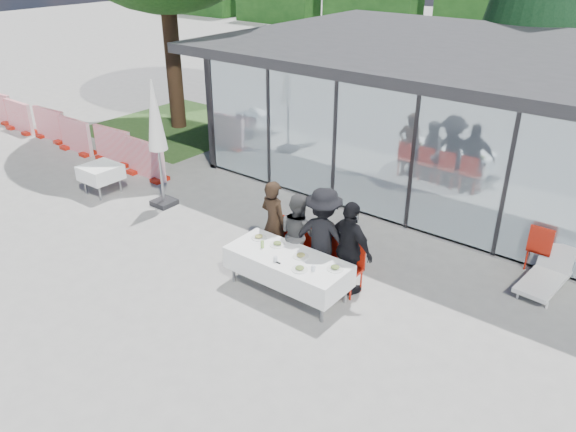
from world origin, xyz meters
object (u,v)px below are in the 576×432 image
object	(u,v)px
lounger	(547,274)
spare_chair_b	(540,246)
diner_chair_a	(276,236)
diner_chair_b	(300,245)
diner_b	(298,234)
diner_a	(274,222)
juice_bottle	(262,244)
dining_table	(288,266)
diner_chair_c	(324,254)
plate_a	(259,237)
diner_c	(323,237)
diner_chair_d	(351,264)
plate_c	(301,256)
plate_extra	(300,269)
construction_barriers	(48,127)
folded_eyeglasses	(277,262)
market_umbrella	(156,125)
diner_d	(350,249)
plate_d	(335,268)
spare_table_left	(101,173)
plate_b	(277,244)

from	to	relation	value
lounger	spare_chair_b	bearing A→B (deg)	123.28
diner_chair_a	diner_chair_b	world-z (taller)	same
diner_b	diner_chair_b	size ratio (longest dim) A/B	1.66
diner_a	juice_bottle	distance (m)	0.81
dining_table	diner_chair_c	size ratio (longest dim) A/B	2.32
dining_table	diner_chair_a	size ratio (longest dim) A/B	2.32
plate_a	diner_c	bearing A→B (deg)	24.51
diner_chair_a	plate_a	size ratio (longest dim) A/B	3.41
diner_chair_d	plate_c	size ratio (longest dim) A/B	3.41
diner_chair_a	diner_chair_d	xyz separation A→B (m)	(1.72, 0.00, 0.00)
plate_extra	construction_barriers	world-z (taller)	construction_barriers
folded_eyeglasses	lounger	size ratio (longest dim) A/B	0.10
juice_bottle	plate_a	bearing A→B (deg)	140.30
diner_chair_b	construction_barriers	bearing A→B (deg)	173.23
diner_chair_d	market_umbrella	world-z (taller)	market_umbrella
diner_d	diner_chair_b	bearing A→B (deg)	10.73
plate_d	folded_eyeglasses	bearing A→B (deg)	-154.10
spare_chair_b	diner_chair_b	bearing A→B (deg)	-142.54
construction_barriers	diner_chair_c	bearing A→B (deg)	-6.44
diner_c	spare_table_left	bearing A→B (deg)	-10.43
diner_chair_c	diner_d	bearing A→B (deg)	-6.26
plate_a	juice_bottle	size ratio (longest dim) A/B	2.11
diner_d	diner_chair_d	xyz separation A→B (m)	(-0.00, 0.06, -0.35)
plate_c	lounger	xyz separation A→B (m)	(3.42, 2.94, -0.52)
diner_chair_a	market_umbrella	xyz separation A→B (m)	(-3.73, 0.33, 1.46)
diner_b	market_umbrella	xyz separation A→B (m)	(-4.32, 0.39, 1.19)
plate_c	diner_b	bearing A→B (deg)	130.48
plate_c	spare_chair_b	distance (m)	4.62
plate_c	spare_chair_b	world-z (taller)	spare_chair_b
spare_table_left	spare_chair_b	distance (m)	10.09
diner_chair_a	diner_chair_b	distance (m)	0.59
diner_chair_d	folded_eyeglasses	world-z (taller)	diner_chair_d
plate_c	plate_extra	world-z (taller)	same
plate_d	diner_chair_a	bearing A→B (deg)	161.32
diner_chair_a	diner_chair_d	bearing A→B (deg)	0.00
market_umbrella	plate_b	bearing A→B (deg)	-11.87
plate_a	lounger	distance (m)	5.32
plate_extra	market_umbrella	xyz separation A→B (m)	(-5.05, 1.31, 1.22)
plate_extra	market_umbrella	bearing A→B (deg)	165.41
plate_extra	market_umbrella	size ratio (longest dim) A/B	0.10
diner_chair_a	plate_b	size ratio (longest dim) A/B	3.41
juice_bottle	dining_table	bearing A→B (deg)	5.16
dining_table	spare_table_left	distance (m)	6.36
plate_a	market_umbrella	xyz separation A→B (m)	(-3.79, 0.89, 1.22)
plate_a	construction_barriers	distance (m)	10.46
diner_a	diner_c	distance (m)	1.15
diner_chair_b	diner_chair_c	size ratio (longest dim) A/B	1.00
plate_d	dining_table	bearing A→B (deg)	-170.55
lounger	spare_table_left	bearing A→B (deg)	-166.08
diner_c	diner_chair_d	world-z (taller)	diner_c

